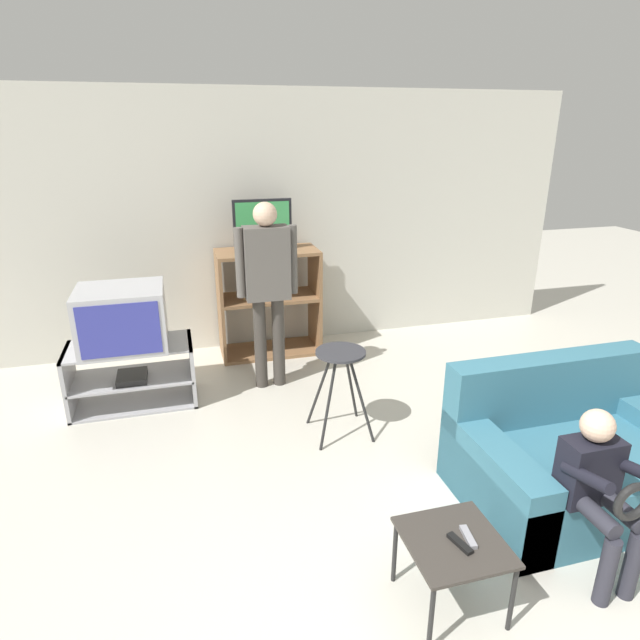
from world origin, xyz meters
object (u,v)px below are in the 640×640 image
media_shelf (269,302)px  person_standing_adult (267,279)px  folding_stool (340,366)px  couch (573,457)px  television_main (122,318)px  snack_table (453,548)px  remote_control_white (468,537)px  tv_stand (133,375)px  remote_control_black (460,543)px  television_flat (263,226)px  person_seated_child (599,484)px

media_shelf → person_standing_adult: size_ratio=0.65×
folding_stool → person_standing_adult: (-0.37, 0.94, 0.45)m
folding_stool → couch: couch is taller
television_main → snack_table: (1.62, -2.55, -0.43)m
television_main → remote_control_white: television_main is taller
tv_stand → remote_control_black: tv_stand is taller
remote_control_white → television_flat: bearing=104.7°
snack_table → person_seated_child: bearing=1.6°
snack_table → person_seated_child: person_seated_child is taller
tv_stand → television_flat: (1.28, 0.80, 1.06)m
television_flat → snack_table: (0.32, -3.36, -0.97)m
folding_stool → couch: bearing=-41.9°
media_shelf → person_standing_adult: (-0.13, -0.75, 0.46)m
person_standing_adult → media_shelf: bearing=80.1°
remote_control_black → person_seated_child: size_ratio=0.16×
media_shelf → television_main: bearing=-148.9°
person_standing_adult → couch: bearing=-52.1°
person_seated_child → remote_control_white: bearing=-177.6°
snack_table → folding_stool: bearing=91.7°
remote_control_black → person_seated_child: person_seated_child is taller
television_flat → couch: (1.48, -2.79, -1.05)m
tv_stand → snack_table: 3.02m
person_seated_child → tv_stand: bearing=133.6°
media_shelf → folding_stool: media_shelf is taller
media_shelf → person_standing_adult: person_standing_adult is taller
television_main → couch: (2.78, -1.97, -0.51)m
couch → tv_stand: bearing=144.2°
television_flat → remote_control_black: television_flat is taller
television_main → remote_control_white: (1.69, -2.55, -0.38)m
tv_stand → remote_control_black: (1.61, -2.60, 0.14)m
folding_stool → remote_control_black: folding_stool is taller
media_shelf → folding_stool: size_ratio=1.57×
tv_stand → person_standing_adult: person_standing_adult is taller
folding_stool → person_seated_child: 1.85m
tv_stand → television_flat: bearing=31.9°
person_standing_adult → person_seated_child: bearing=-64.4°
television_main → person_standing_adult: person_standing_adult is taller
television_main → snack_table: size_ratio=1.47×
snack_table → person_standing_adult: person_standing_adult is taller
television_main → person_standing_adult: size_ratio=0.41×
folding_stool → couch: 1.65m
tv_stand → remote_control_black: 3.06m
television_main → snack_table: television_main is taller
remote_control_black → remote_control_white: (0.06, 0.03, 0.00)m
television_flat → folding_stool: bearing=-81.1°
couch → person_seated_child: (-0.34, -0.55, 0.27)m
tv_stand → snack_table: size_ratio=2.21×
person_standing_adult → tv_stand: bearing=-178.2°
media_shelf → person_standing_adult: 0.89m
folding_stool → person_standing_adult: 1.11m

